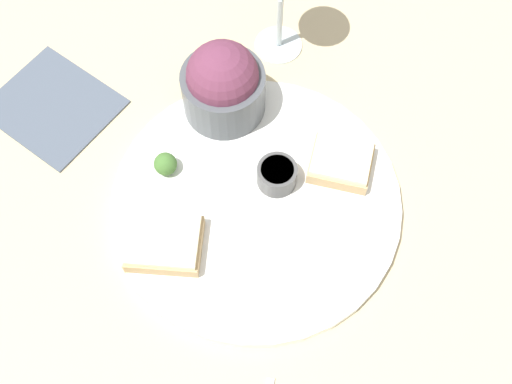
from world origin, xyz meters
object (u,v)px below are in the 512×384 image
(salad_bowl, at_px, (223,84))
(napkin, at_px, (53,106))
(sauce_ramekin, at_px, (277,174))
(cheese_toast_far, at_px, (341,162))
(cheese_toast_near, at_px, (164,243))

(salad_bowl, distance_m, napkin, 0.23)
(sauce_ramekin, height_order, napkin, sauce_ramekin)
(napkin, bearing_deg, sauce_ramekin, -16.63)
(cheese_toast_far, bearing_deg, cheese_toast_near, -147.96)
(salad_bowl, bearing_deg, sauce_ramekin, -53.72)
(sauce_ramekin, relative_size, napkin, 0.24)
(salad_bowl, xyz_separation_m, cheese_toast_near, (-0.04, -0.19, -0.03))
(sauce_ramekin, xyz_separation_m, cheese_toast_far, (0.07, 0.03, -0.00))
(salad_bowl, bearing_deg, cheese_toast_far, -26.91)
(salad_bowl, height_order, cheese_toast_far, salad_bowl)
(salad_bowl, height_order, napkin, salad_bowl)
(cheese_toast_near, height_order, cheese_toast_far, same)
(sauce_ramekin, xyz_separation_m, napkin, (-0.29, 0.09, -0.03))
(sauce_ramekin, distance_m, napkin, 0.31)
(salad_bowl, distance_m, cheese_toast_near, 0.20)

